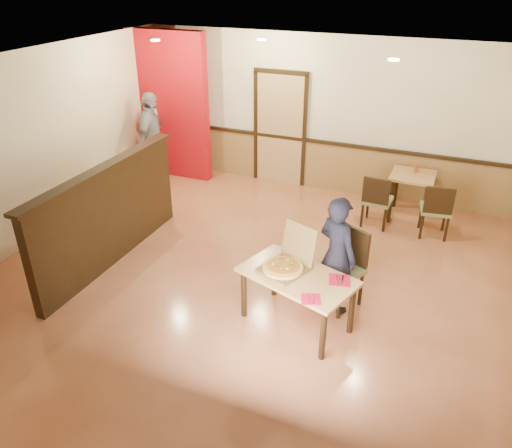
{
  "coord_description": "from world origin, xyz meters",
  "views": [
    {
      "loc": [
        2.31,
        -5.15,
        3.89
      ],
      "look_at": [
        0.15,
        0.0,
        0.92
      ],
      "focal_mm": 35.0,
      "sensor_mm": 36.0,
      "label": 1
    }
  ],
  "objects_px": {
    "diner_chair": "(343,264)",
    "side_chair_right": "(436,209)",
    "main_table": "(297,283)",
    "side_table": "(412,184)",
    "condiment": "(416,168)",
    "diner": "(337,255)",
    "pizza_box": "(286,265)",
    "passerby": "(152,139)",
    "side_chair_left": "(377,199)"
  },
  "relations": [
    {
      "from": "diner_chair",
      "to": "pizza_box",
      "type": "height_order",
      "value": "pizza_box"
    },
    {
      "from": "side_chair_left",
      "to": "pizza_box",
      "type": "relative_size",
      "value": 1.31
    },
    {
      "from": "side_chair_right",
      "to": "diner_chair",
      "type": "bearing_deg",
      "value": 58.3
    },
    {
      "from": "passerby",
      "to": "condiment",
      "type": "xyz_separation_m",
      "value": [
        4.77,
        0.57,
        -0.06
      ]
    },
    {
      "from": "side_chair_right",
      "to": "pizza_box",
      "type": "bearing_deg",
      "value": 53.23
    },
    {
      "from": "diner_chair",
      "to": "condiment",
      "type": "height_order",
      "value": "diner_chair"
    },
    {
      "from": "main_table",
      "to": "passerby",
      "type": "bearing_deg",
      "value": 160.44
    },
    {
      "from": "side_chair_left",
      "to": "passerby",
      "type": "height_order",
      "value": "passerby"
    },
    {
      "from": "side_chair_left",
      "to": "side_table",
      "type": "bearing_deg",
      "value": -123.12
    },
    {
      "from": "side_chair_left",
      "to": "diner_chair",
      "type": "bearing_deg",
      "value": 93.03
    },
    {
      "from": "diner_chair",
      "to": "side_table",
      "type": "relative_size",
      "value": 1.35
    },
    {
      "from": "side_table",
      "to": "diner",
      "type": "distance_m",
      "value": 3.03
    },
    {
      "from": "condiment",
      "to": "passerby",
      "type": "bearing_deg",
      "value": -173.19
    },
    {
      "from": "main_table",
      "to": "diner_chair",
      "type": "bearing_deg",
      "value": 77.68
    },
    {
      "from": "side_chair_right",
      "to": "main_table",
      "type": "bearing_deg",
      "value": 56.41
    },
    {
      "from": "diner_chair",
      "to": "passerby",
      "type": "relative_size",
      "value": 0.57
    },
    {
      "from": "pizza_box",
      "to": "main_table",
      "type": "bearing_deg",
      "value": 3.15
    },
    {
      "from": "side_table",
      "to": "diner",
      "type": "relative_size",
      "value": 0.5
    },
    {
      "from": "main_table",
      "to": "side_chair_left",
      "type": "relative_size",
      "value": 1.64
    },
    {
      "from": "side_table",
      "to": "pizza_box",
      "type": "bearing_deg",
      "value": -106.44
    },
    {
      "from": "passerby",
      "to": "condiment",
      "type": "distance_m",
      "value": 4.81
    },
    {
      "from": "diner",
      "to": "passerby",
      "type": "height_order",
      "value": "passerby"
    },
    {
      "from": "passerby",
      "to": "pizza_box",
      "type": "relative_size",
      "value": 2.59
    },
    {
      "from": "main_table",
      "to": "condiment",
      "type": "height_order",
      "value": "condiment"
    },
    {
      "from": "diner",
      "to": "condiment",
      "type": "height_order",
      "value": "diner"
    },
    {
      "from": "main_table",
      "to": "pizza_box",
      "type": "xyz_separation_m",
      "value": [
        -0.17,
        0.06,
        0.17
      ]
    },
    {
      "from": "side_chair_left",
      "to": "main_table",
      "type": "bearing_deg",
      "value": 85.5
    },
    {
      "from": "main_table",
      "to": "side_chair_left",
      "type": "distance_m",
      "value": 2.89
    },
    {
      "from": "main_table",
      "to": "diner",
      "type": "relative_size",
      "value": 0.97
    },
    {
      "from": "side_table",
      "to": "condiment",
      "type": "bearing_deg",
      "value": 81.76
    },
    {
      "from": "pizza_box",
      "to": "condiment",
      "type": "distance_m",
      "value": 3.69
    },
    {
      "from": "diner",
      "to": "passerby",
      "type": "relative_size",
      "value": 0.86
    },
    {
      "from": "passerby",
      "to": "side_table",
      "type": "bearing_deg",
      "value": -96.51
    },
    {
      "from": "main_table",
      "to": "side_chair_right",
      "type": "height_order",
      "value": "side_chair_right"
    },
    {
      "from": "side_chair_right",
      "to": "side_table",
      "type": "bearing_deg",
      "value": -62.35
    },
    {
      "from": "diner",
      "to": "condiment",
      "type": "relative_size",
      "value": 10.0
    },
    {
      "from": "side_table",
      "to": "condiment",
      "type": "height_order",
      "value": "condiment"
    },
    {
      "from": "side_chair_right",
      "to": "diner",
      "type": "distance_m",
      "value": 2.57
    },
    {
      "from": "side_chair_right",
      "to": "side_table",
      "type": "distance_m",
      "value": 0.77
    },
    {
      "from": "diner_chair",
      "to": "side_chair_right",
      "type": "relative_size",
      "value": 1.13
    },
    {
      "from": "side_chair_right",
      "to": "pizza_box",
      "type": "xyz_separation_m",
      "value": [
        -1.47,
        -2.81,
        0.27
      ]
    },
    {
      "from": "diner",
      "to": "passerby",
      "type": "bearing_deg",
      "value": -1.02
    },
    {
      "from": "side_chair_right",
      "to": "condiment",
      "type": "distance_m",
      "value": 0.92
    },
    {
      "from": "side_chair_left",
      "to": "side_chair_right",
      "type": "bearing_deg",
      "value": -176.75
    },
    {
      "from": "diner",
      "to": "condiment",
      "type": "distance_m",
      "value": 3.14
    },
    {
      "from": "main_table",
      "to": "condiment",
      "type": "distance_m",
      "value": 3.71
    },
    {
      "from": "side_chair_left",
      "to": "condiment",
      "type": "height_order",
      "value": "condiment"
    },
    {
      "from": "main_table",
      "to": "side_chair_left",
      "type": "bearing_deg",
      "value": 100.46
    },
    {
      "from": "main_table",
      "to": "passerby",
      "type": "xyz_separation_m",
      "value": [
        -3.91,
        3.03,
        0.29
      ]
    },
    {
      "from": "main_table",
      "to": "side_chair_right",
      "type": "distance_m",
      "value": 3.15
    }
  ]
}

